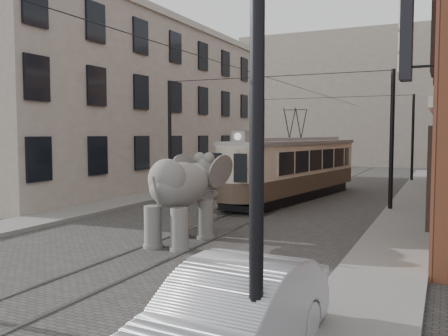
% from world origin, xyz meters
% --- Properties ---
extents(ground, '(120.00, 120.00, 0.00)m').
position_xyz_m(ground, '(0.00, 0.00, 0.00)').
color(ground, '#423F3D').
extents(tram_rails, '(1.54, 80.00, 0.02)m').
position_xyz_m(tram_rails, '(0.00, 0.00, 0.01)').
color(tram_rails, slate).
rests_on(tram_rails, ground).
extents(sidewalk_right, '(2.00, 60.00, 0.15)m').
position_xyz_m(sidewalk_right, '(6.00, 0.00, 0.07)').
color(sidewalk_right, slate).
rests_on(sidewalk_right, ground).
extents(sidewalk_left, '(2.00, 60.00, 0.15)m').
position_xyz_m(sidewalk_left, '(-6.50, 0.00, 0.07)').
color(sidewalk_left, slate).
rests_on(sidewalk_left, ground).
extents(stucco_building, '(7.00, 24.00, 10.00)m').
position_xyz_m(stucco_building, '(-11.00, 10.00, 5.00)').
color(stucco_building, gray).
rests_on(stucco_building, ground).
extents(distant_block, '(28.00, 10.00, 14.00)m').
position_xyz_m(distant_block, '(0.00, 40.00, 7.00)').
color(distant_block, gray).
rests_on(distant_block, ground).
extents(catenary, '(11.00, 30.20, 6.00)m').
position_xyz_m(catenary, '(-0.20, 5.00, 3.00)').
color(catenary, black).
rests_on(catenary, ground).
extents(tram, '(4.07, 11.73, 4.57)m').
position_xyz_m(tram, '(0.31, 8.42, 2.28)').
color(tram, beige).
rests_on(tram, ground).
extents(elephant, '(2.58, 4.52, 2.72)m').
position_xyz_m(elephant, '(0.02, -2.81, 1.36)').
color(elephant, slate).
rests_on(elephant, ground).
extents(parked_car, '(1.74, 4.57, 1.49)m').
position_xyz_m(parked_car, '(4.65, -9.50, 0.74)').
color(parked_car, '#A9A9AE').
rests_on(parked_car, ground).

